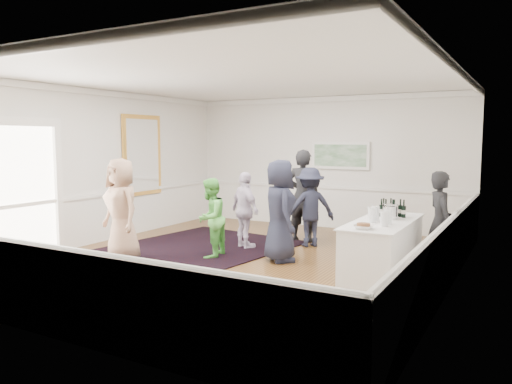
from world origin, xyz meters
The scene contains 23 objects.
floor centered at (0.00, 0.00, 0.00)m, with size 8.00×8.00×0.00m, color brown.
ceiling centered at (0.00, 0.00, 3.20)m, with size 7.00×8.00×0.02m, color white.
wall_left centered at (-3.50, 0.00, 1.60)m, with size 0.02×8.00×3.20m, color white.
wall_right centered at (3.50, 0.00, 1.60)m, with size 0.02×8.00×3.20m, color white.
wall_back centered at (0.00, 4.00, 1.60)m, with size 7.00×0.02×3.20m, color white.
wall_front centered at (0.00, -4.00, 1.60)m, with size 7.00×0.02×3.20m, color white.
wainscoting centered at (0.00, 0.00, 0.50)m, with size 7.00×8.00×1.00m, color white, non-canonical shape.
mirror centered at (-3.45, 1.30, 1.80)m, with size 0.05×1.25×1.85m.
doorway centered at (-3.45, -1.90, 1.42)m, with size 0.10×1.78×2.56m.
landscape_painting centered at (0.40, 3.95, 1.78)m, with size 1.44×0.06×0.66m.
area_rug centered at (-1.34, 0.31, 0.01)m, with size 3.04×3.99×0.02m, color black.
serving_table centered at (2.46, 0.23, 0.45)m, with size 0.84×2.21×0.89m.
bartender centered at (3.20, 0.92, 0.83)m, with size 0.61×0.40×1.66m, color black.
guest_tan centered at (-1.90, -1.00, 0.92)m, with size 0.90×0.58×1.84m, color #A17C64.
guest_green centered at (-0.66, -0.02, 0.73)m, with size 0.71×0.55×1.46m, color #5ECA50.
guest_lilac centered at (-0.49, 0.96, 0.76)m, with size 0.89×0.37×1.53m, color silver.
guest_dark_a centered at (0.56, 1.75, 0.80)m, with size 1.04×0.60×1.60m, color #1C1F2F.
guest_dark_b centered at (0.23, 2.14, 0.98)m, with size 0.71×0.47×1.96m, color black.
guest_navy centered at (0.58, 0.34, 0.91)m, with size 0.89×0.58×1.82m, color #1C1F2F.
wine_bottles centered at (2.46, 0.71, 1.05)m, with size 0.43×0.23×0.31m.
juice_pitchers centered at (2.47, -0.03, 1.01)m, with size 0.38×0.57×0.24m.
ice_bucket centered at (2.50, 0.45, 1.01)m, with size 0.26×0.26×0.24m, color silver.
nut_bowl centered at (2.39, -0.61, 0.93)m, with size 0.28×0.28×0.08m.
Camera 1 is at (4.48, -7.50, 2.17)m, focal length 35.00 mm.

